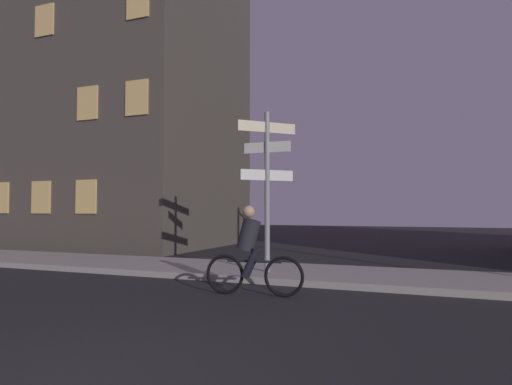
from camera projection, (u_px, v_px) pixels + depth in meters
The scene contains 4 objects.
sidewalk_kerb at pixel (296, 273), 10.22m from camera, with size 40.00×2.69×0.14m, color #9E9991.
signpost at pixel (267, 177), 10.08m from camera, with size 1.12×1.03×3.63m.
cyclist at pixel (251, 254), 7.97m from camera, with size 1.82×0.36×1.61m.
building_left_block at pixel (112, 28), 20.27m from camera, with size 10.56×7.58×19.68m.
Camera 1 is at (2.91, -2.86, 1.53)m, focal length 31.14 mm.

